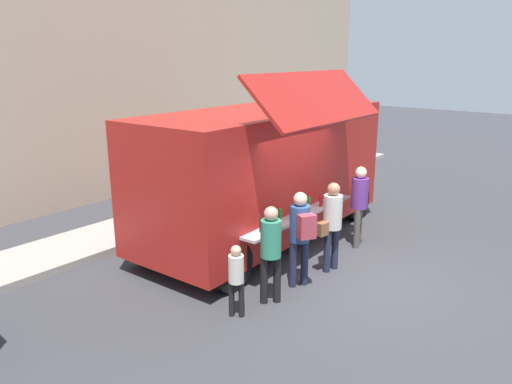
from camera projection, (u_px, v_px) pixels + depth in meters
name	position (u px, v px, depth m)	size (l,w,h in m)	color
ground_plane	(351.00, 275.00, 9.11)	(60.00, 60.00, 0.00)	#38383D
curb_strip	(32.00, 261.00, 9.56)	(28.00, 1.60, 0.15)	#9E998E
food_truck_main	(266.00, 170.00, 10.56)	(6.30, 3.40, 3.64)	#AF1F1A
trash_bin	(292.00, 168.00, 15.47)	(0.60, 0.60, 1.00)	#2B5C35
customer_front_ordering	(332.00, 219.00, 9.06)	(0.56, 0.35, 1.70)	#20253A
customer_mid_with_backpack	(301.00, 230.00, 8.40)	(0.48, 0.56, 1.71)	#1F233A
customer_rear_waiting	(271.00, 246.00, 7.86)	(0.34, 0.34, 1.65)	black
customer_extra_browsing	(359.00, 199.00, 10.24)	(0.35, 0.35, 1.73)	#4D4A40
child_near_queue	(236.00, 275.00, 7.50)	(0.24, 0.24, 1.18)	black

